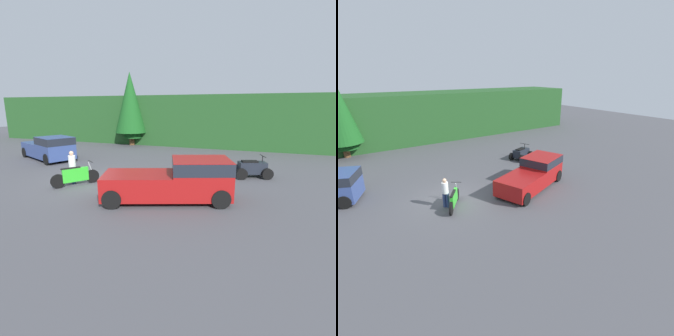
% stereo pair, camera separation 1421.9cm
% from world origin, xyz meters
% --- Properties ---
extents(ground_plane, '(80.00, 80.00, 0.00)m').
position_xyz_m(ground_plane, '(0.00, 0.00, 0.00)').
color(ground_plane, '#4C4C51').
extents(hillside_backdrop, '(44.00, 6.00, 4.98)m').
position_xyz_m(hillside_backdrop, '(0.00, 16.00, 2.49)').
color(hillside_backdrop, '#235123').
rests_on(hillside_backdrop, ground_plane).
extents(tree_mid_left, '(1.87, 1.87, 4.24)m').
position_xyz_m(tree_mid_left, '(-4.09, 12.78, 2.49)').
color(tree_mid_left, brown).
rests_on(tree_mid_left, ground_plane).
extents(pickup_truck_red, '(5.64, 3.77, 1.79)m').
position_xyz_m(pickup_truck_red, '(5.39, -1.16, 0.95)').
color(pickup_truck_red, maroon).
rests_on(pickup_truck_red, ground_plane).
extents(dirt_bike, '(1.45, 2.05, 1.16)m').
position_xyz_m(dirt_bike, '(-0.12, -0.90, 0.49)').
color(dirt_bike, black).
rests_on(dirt_bike, ground_plane).
extents(quad_atv, '(2.32, 1.84, 1.24)m').
position_xyz_m(quad_atv, '(8.13, 3.84, 0.49)').
color(quad_atv, black).
rests_on(quad_atv, ground_plane).
extents(rider_person, '(0.49, 0.49, 1.70)m').
position_xyz_m(rider_person, '(-0.49, -0.65, 0.92)').
color(rider_person, navy).
rests_on(rider_person, ground_plane).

